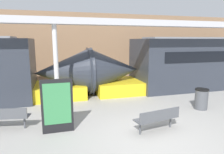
# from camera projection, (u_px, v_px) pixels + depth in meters

# --- Properties ---
(ground_plane) EXTENTS (60.00, 60.00, 0.00)m
(ground_plane) POSITION_uv_depth(u_px,v_px,m) (150.00, 136.00, 6.34)
(ground_plane) COLOR #9E9B96
(station_wall) EXTENTS (56.00, 0.20, 5.00)m
(station_wall) POSITION_uv_depth(u_px,v_px,m) (93.00, 47.00, 15.06)
(station_wall) COLOR #937051
(station_wall) RESTS_ON ground_plane
(train_left) EXTENTS (15.39, 2.93, 3.20)m
(train_left) POSITION_uv_depth(u_px,v_px,m) (205.00, 64.00, 13.13)
(train_left) COLOR #2D333D
(train_left) RESTS_ON ground_plane
(bench_near) EXTENTS (1.62, 0.69, 0.80)m
(bench_near) POSITION_uv_depth(u_px,v_px,m) (158.00, 117.00, 6.60)
(bench_near) COLOR #4C4F54
(bench_near) RESTS_ON ground_plane
(bench_far) EXTENTS (1.74, 0.74, 0.80)m
(bench_far) POSITION_uv_depth(u_px,v_px,m) (3.00, 116.00, 6.72)
(bench_far) COLOR #4C4F54
(bench_far) RESTS_ON ground_plane
(trash_bin) EXTENTS (0.58, 0.58, 0.92)m
(trash_bin) POSITION_uv_depth(u_px,v_px,m) (201.00, 99.00, 8.81)
(trash_bin) COLOR #4C4F54
(trash_bin) RESTS_ON ground_plane
(poster_board) EXTENTS (1.01, 0.07, 1.80)m
(poster_board) POSITION_uv_depth(u_px,v_px,m) (57.00, 106.00, 6.47)
(poster_board) COLOR black
(poster_board) RESTS_ON ground_plane
(support_column_near) EXTENTS (0.20, 0.20, 3.66)m
(support_column_near) POSITION_uv_depth(u_px,v_px,m) (56.00, 68.00, 8.49)
(support_column_near) COLOR silver
(support_column_near) RESTS_ON ground_plane
(canopy_beam) EXTENTS (28.00, 0.60, 0.28)m
(canopy_beam) POSITION_uv_depth(u_px,v_px,m) (54.00, 21.00, 8.14)
(canopy_beam) COLOR #B7B7BC
(canopy_beam) RESTS_ON support_column_near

